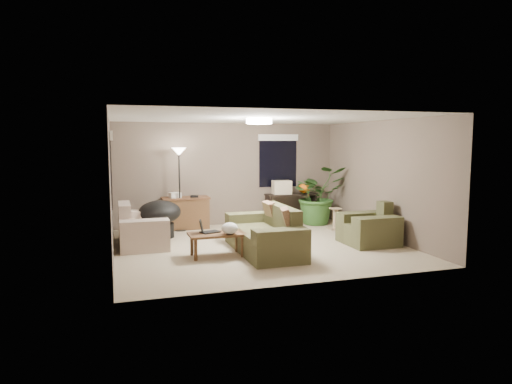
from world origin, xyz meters
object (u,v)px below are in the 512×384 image
object	(u,v)px
main_sofa	(266,236)
houseplant	(318,201)
desk	(186,213)
armchair	(369,229)
papasan_chair	(160,216)
coffee_table	(217,237)
loveseat	(141,230)
floor_lamp	(179,161)
cat_scratching_post	(335,220)
console_table	(291,206)

from	to	relation	value
main_sofa	houseplant	world-z (taller)	houseplant
desk	armchair	bearing A→B (deg)	-39.62
desk	houseplant	bearing A→B (deg)	-6.02
desk	papasan_chair	size ratio (longest dim) A/B	0.93
coffee_table	papasan_chair	distance (m)	2.11
main_sofa	armchair	world-z (taller)	same
loveseat	papasan_chair	world-z (taller)	loveseat
desk	floor_lamp	bearing A→B (deg)	-133.20
cat_scratching_post	console_table	bearing A→B (deg)	125.17
houseplant	desk	bearing A→B (deg)	173.98
floor_lamp	loveseat	bearing A→B (deg)	-127.40
coffee_table	papasan_chair	xyz separation A→B (m)	(-0.82, 1.95, 0.11)
coffee_table	houseplant	bearing A→B (deg)	37.88
houseplant	cat_scratching_post	distance (m)	0.82
loveseat	floor_lamp	size ratio (longest dim) A/B	0.84
coffee_table	houseplant	distance (m)	3.93
coffee_table	houseplant	world-z (taller)	houseplant
armchair	floor_lamp	size ratio (longest dim) A/B	0.52
loveseat	houseplant	world-z (taller)	houseplant
main_sofa	loveseat	size ratio (longest dim) A/B	1.38
cat_scratching_post	papasan_chair	bearing A→B (deg)	176.20
console_table	papasan_chair	world-z (taller)	papasan_chair
main_sofa	armchair	distance (m)	2.19
loveseat	papasan_chair	bearing A→B (deg)	54.84
main_sofa	loveseat	xyz separation A→B (m)	(-2.19, 1.28, 0.00)
main_sofa	console_table	distance (m)	3.07
loveseat	coffee_table	distance (m)	1.83
main_sofa	desk	bearing A→B (deg)	111.86
loveseat	coffee_table	xyz separation A→B (m)	(1.25, -1.34, 0.06)
armchair	main_sofa	bearing A→B (deg)	179.73
armchair	cat_scratching_post	size ratio (longest dim) A/B	2.00
loveseat	floor_lamp	xyz separation A→B (m)	(0.95, 1.24, 1.30)
loveseat	console_table	size ratio (longest dim) A/B	1.23
main_sofa	houseplant	xyz separation A→B (m)	(2.15, 2.35, 0.27)
main_sofa	papasan_chair	distance (m)	2.59
main_sofa	houseplant	distance (m)	3.20
armchair	console_table	xyz separation A→B (m)	(-0.63, 2.65, 0.14)
main_sofa	coffee_table	size ratio (longest dim) A/B	2.20
papasan_chair	houseplant	size ratio (longest dim) A/B	0.81
desk	papasan_chair	world-z (taller)	papasan_chair
papasan_chair	cat_scratching_post	world-z (taller)	papasan_chair
desk	papasan_chair	distance (m)	1.06
coffee_table	console_table	distance (m)	3.68
houseplant	cat_scratching_post	xyz separation A→B (m)	(0.12, -0.73, -0.35)
floor_lamp	houseplant	size ratio (longest dim) A/B	1.32
console_table	papasan_chair	xyz separation A→B (m)	(-3.32, -0.75, 0.03)
console_table	houseplant	bearing A→B (deg)	-25.99
papasan_chair	coffee_table	bearing A→B (deg)	-67.26
console_table	papasan_chair	distance (m)	3.40
loveseat	houseplant	size ratio (longest dim) A/B	1.10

